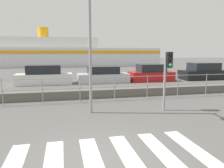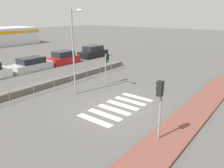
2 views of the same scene
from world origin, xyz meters
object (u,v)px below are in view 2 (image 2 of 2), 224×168
(parked_car_silver, at_px, (32,65))
(parked_car_red, at_px, (64,58))
(streetlamp, at_px, (75,43))
(parked_car_black, at_px, (93,52))
(traffic_light_near, at_px, (160,98))
(traffic_light_far, at_px, (107,62))

(parked_car_silver, distance_m, parked_car_red, 4.30)
(streetlamp, distance_m, parked_car_black, 15.19)
(traffic_light_near, bearing_deg, traffic_light_far, 54.06)
(traffic_light_far, distance_m, parked_car_red, 9.91)
(traffic_light_far, xyz_separation_m, streetlamp, (-3.29, 0.13, 1.89))
(parked_car_silver, bearing_deg, parked_car_red, 0.00)
(traffic_light_near, xyz_separation_m, traffic_light_far, (5.37, 7.41, -0.30))
(parked_car_red, relative_size, parked_car_black, 0.89)
(traffic_light_near, xyz_separation_m, parked_car_black, (13.78, 16.71, -1.52))
(parked_car_silver, bearing_deg, traffic_light_near, -104.25)
(traffic_light_near, distance_m, traffic_light_far, 9.15)
(traffic_light_near, bearing_deg, parked_car_black, 50.50)
(traffic_light_near, height_order, traffic_light_far, traffic_light_near)
(streetlamp, relative_size, parked_car_red, 1.60)
(streetlamp, bearing_deg, parked_car_red, 54.85)
(traffic_light_near, xyz_separation_m, streetlamp, (2.08, 7.53, 1.59))
(parked_car_red, bearing_deg, streetlamp, -125.15)
(traffic_light_far, height_order, parked_car_red, traffic_light_far)
(parked_car_black, bearing_deg, parked_car_red, 180.00)
(traffic_light_near, height_order, parked_car_silver, traffic_light_near)
(parked_car_red, bearing_deg, parked_car_silver, 180.00)
(streetlamp, bearing_deg, traffic_light_far, -2.21)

